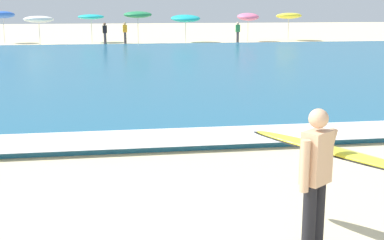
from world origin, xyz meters
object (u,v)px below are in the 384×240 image
at_px(surfer_with_board, 327,166).
at_px(beach_umbrella_5, 248,17).
at_px(beach_umbrella_0, 3,15).
at_px(beachgoer_near_row_right, 105,33).
at_px(beach_umbrella_3, 138,15).
at_px(beachgoer_near_row_left, 125,32).
at_px(beachgoer_near_row_mid, 238,32).
at_px(beach_umbrella_1, 39,19).
at_px(beach_umbrella_4, 185,18).
at_px(beach_umbrella_2, 91,17).
at_px(beach_umbrella_6, 289,16).

bearing_deg(surfer_with_board, beach_umbrella_5, 76.48).
relative_size(beach_umbrella_0, beachgoer_near_row_right, 1.54).
xyz_separation_m(beach_umbrella_3, beachgoer_near_row_left, (-0.95, 0.44, -1.28)).
bearing_deg(beachgoer_near_row_mid, beach_umbrella_5, 54.61).
relative_size(beach_umbrella_1, beach_umbrella_4, 0.93).
xyz_separation_m(beach_umbrella_2, beach_umbrella_3, (3.44, -2.03, 0.19)).
bearing_deg(beach_umbrella_2, beachgoer_near_row_left, -32.46).
bearing_deg(surfer_with_board, beach_umbrella_1, 101.93).
height_order(beach_umbrella_0, beach_umbrella_5, beach_umbrella_0).
relative_size(beach_umbrella_4, beachgoer_near_row_mid, 1.45).
distance_m(beach_umbrella_1, beachgoer_near_row_left, 6.21).
xyz_separation_m(beach_umbrella_1, beach_umbrella_2, (3.62, 2.15, 0.11)).
xyz_separation_m(beach_umbrella_0, beach_umbrella_2, (6.50, -0.30, -0.17)).
relative_size(beachgoer_near_row_mid, beachgoer_near_row_right, 1.00).
xyz_separation_m(beach_umbrella_1, beachgoer_near_row_right, (4.63, -0.32, -0.98)).
bearing_deg(beachgoer_near_row_left, beach_umbrella_6, 6.52).
distance_m(beach_umbrella_0, beachgoer_near_row_right, 8.11).
bearing_deg(beachgoer_near_row_mid, surfer_with_board, -102.19).
distance_m(beach_umbrella_3, beach_umbrella_5, 8.76).
height_order(beach_umbrella_0, beach_umbrella_6, beach_umbrella_0).
xyz_separation_m(beach_umbrella_6, beachgoer_near_row_left, (-13.21, -1.51, -1.12)).
relative_size(beach_umbrella_2, beachgoer_near_row_mid, 1.35).
xyz_separation_m(beach_umbrella_1, beachgoer_near_row_left, (6.11, 0.57, -0.98)).
height_order(beach_umbrella_3, beachgoer_near_row_mid, beach_umbrella_3).
distance_m(beach_umbrella_4, beach_umbrella_6, 8.60).
relative_size(beach_umbrella_3, beachgoer_near_row_right, 1.51).
height_order(beach_umbrella_1, beach_umbrella_2, beach_umbrella_2).
distance_m(surfer_with_board, beach_umbrella_1, 34.88).
relative_size(beach_umbrella_0, beachgoer_near_row_left, 1.54).
height_order(beach_umbrella_6, beachgoer_near_row_right, beach_umbrella_6).
bearing_deg(beachgoer_near_row_right, beach_umbrella_2, 112.23).
height_order(beach_umbrella_0, beach_umbrella_4, beach_umbrella_0).
bearing_deg(beachgoer_near_row_left, beach_umbrella_4, 7.81).
relative_size(beach_umbrella_1, beach_umbrella_6, 0.94).
bearing_deg(beach_umbrella_6, beach_umbrella_1, -173.86).
distance_m(beach_umbrella_4, beachgoer_near_row_mid, 4.19).
height_order(beach_umbrella_3, beach_umbrella_6, beach_umbrella_3).
relative_size(beach_umbrella_5, beachgoer_near_row_left, 1.44).
bearing_deg(beachgoer_near_row_right, surfer_with_board, -85.64).
height_order(beach_umbrella_1, beach_umbrella_6, beach_umbrella_6).
relative_size(surfer_with_board, beachgoer_near_row_right, 1.41).
bearing_deg(beach_umbrella_3, beach_umbrella_5, 7.74).
relative_size(beach_umbrella_0, beach_umbrella_4, 1.07).
relative_size(beach_umbrella_0, beach_umbrella_6, 1.08).
bearing_deg(beach_umbrella_4, surfer_with_board, -95.74).
xyz_separation_m(beach_umbrella_0, beachgoer_near_row_mid, (17.37, -2.91, -1.26)).
height_order(beach_umbrella_0, beach_umbrella_1, beach_umbrella_0).
xyz_separation_m(beach_umbrella_2, beachgoer_near_row_mid, (10.86, -2.61, -1.09)).
height_order(beach_umbrella_0, beachgoer_near_row_mid, beach_umbrella_0).
height_order(surfer_with_board, beachgoer_near_row_mid, surfer_with_board).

